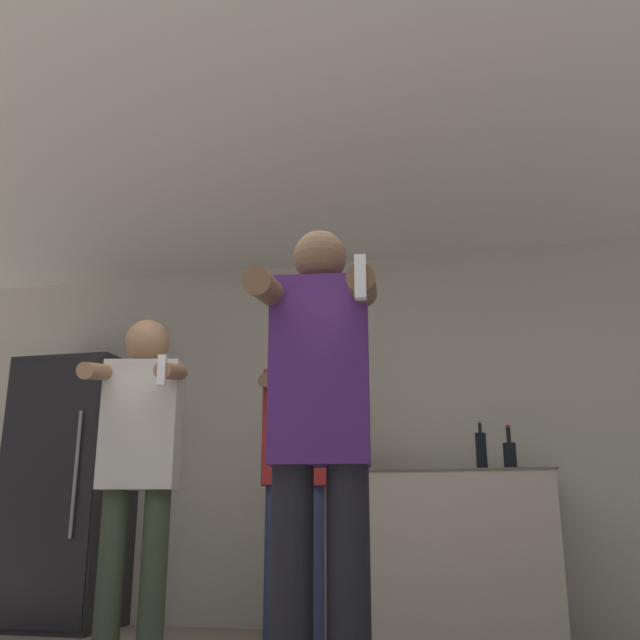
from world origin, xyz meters
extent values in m
cube|color=beige|center=(0.00, 3.05, 1.27)|extent=(7.00, 0.06, 2.55)
cube|color=silver|center=(0.00, 1.51, 2.57)|extent=(7.00, 3.54, 0.05)
cube|color=#262628|center=(-1.92, 2.72, 0.91)|extent=(0.74, 0.60, 1.81)
cube|color=black|center=(-1.92, 2.42, 0.91)|extent=(0.71, 0.01, 1.74)
cylinder|color=#99999E|center=(-1.69, 2.39, 1.00)|extent=(0.02, 0.02, 0.81)
cube|color=#BCB29E|center=(0.47, 2.73, 0.49)|extent=(1.69, 0.58, 0.99)
cube|color=#676256|center=(0.47, 2.73, 0.99)|extent=(1.72, 0.61, 0.01)
cylinder|color=black|center=(1.07, 2.67, 1.08)|extent=(0.08, 0.08, 0.16)
cylinder|color=black|center=(1.07, 2.67, 1.21)|extent=(0.03, 0.03, 0.10)
sphere|color=maroon|center=(1.07, 2.67, 1.25)|extent=(0.03, 0.03, 0.03)
cylinder|color=black|center=(0.90, 2.67, 1.11)|extent=(0.07, 0.07, 0.23)
cylinder|color=black|center=(0.90, 2.67, 1.25)|extent=(0.02, 0.02, 0.07)
sphere|color=#B29933|center=(0.90, 2.67, 1.29)|extent=(0.02, 0.02, 0.02)
cylinder|color=#563314|center=(-0.05, 2.67, 1.12)|extent=(0.09, 0.09, 0.26)
cylinder|color=#563314|center=(-0.05, 2.67, 1.28)|extent=(0.04, 0.04, 0.07)
sphere|color=black|center=(-0.05, 2.67, 1.32)|extent=(0.04, 0.04, 0.04)
cylinder|color=black|center=(0.28, 0.55, 0.44)|extent=(0.15, 0.15, 0.89)
cylinder|color=black|center=(0.47, 0.58, 0.44)|extent=(0.15, 0.15, 0.89)
cube|color=#4C236B|center=(0.38, 0.56, 1.22)|extent=(0.37, 0.24, 0.67)
sphere|color=brown|center=(0.38, 0.56, 1.65)|extent=(0.20, 0.20, 0.20)
cylinder|color=brown|center=(0.24, 0.35, 1.47)|extent=(0.14, 0.41, 0.16)
cylinder|color=brown|center=(0.56, 0.39, 1.47)|extent=(0.14, 0.41, 0.16)
cube|color=white|center=(0.59, 0.20, 1.44)|extent=(0.04, 0.04, 0.14)
cylinder|color=#38422D|center=(-0.84, 1.39, 0.42)|extent=(0.13, 0.13, 0.85)
cylinder|color=#38422D|center=(-0.64, 1.44, 0.42)|extent=(0.13, 0.13, 0.85)
cube|color=beige|center=(-0.74, 1.41, 1.16)|extent=(0.41, 0.27, 0.64)
sphere|color=#9E7051|center=(-0.74, 1.41, 1.59)|extent=(0.23, 0.23, 0.23)
cylinder|color=#9E7051|center=(-0.87, 1.19, 1.40)|extent=(0.16, 0.41, 0.15)
cylinder|color=#9E7051|center=(-0.52, 1.26, 1.40)|extent=(0.16, 0.41, 0.15)
cube|color=white|center=(-0.48, 1.07, 1.36)|extent=(0.04, 0.04, 0.14)
cylinder|color=navy|center=(-0.27, 2.24, 0.45)|extent=(0.13, 0.13, 0.90)
cylinder|color=navy|center=(-0.07, 2.31, 0.45)|extent=(0.13, 0.13, 0.90)
cube|color=maroon|center=(-0.17, 2.27, 1.23)|extent=(0.44, 0.32, 0.67)
sphere|color=brown|center=(-0.17, 2.27, 1.68)|extent=(0.22, 0.22, 0.22)
cylinder|color=brown|center=(-0.29, 2.04, 1.49)|extent=(0.20, 0.38, 0.15)
cylinder|color=brown|center=(0.06, 2.16, 1.49)|extent=(0.20, 0.38, 0.15)
cube|color=white|center=(0.12, 1.99, 1.46)|extent=(0.05, 0.05, 0.14)
camera|label=1|loc=(0.94, -1.87, 0.72)|focal=40.00mm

